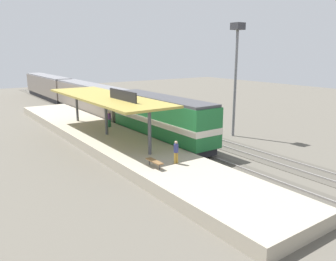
% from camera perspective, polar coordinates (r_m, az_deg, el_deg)
% --- Properties ---
extents(ground_plane, '(120.00, 120.00, 0.00)m').
position_cam_1_polar(ground_plane, '(37.08, -1.00, -0.57)').
color(ground_plane, '#5B564C').
extents(track_near, '(3.20, 110.00, 0.16)m').
position_cam_1_polar(track_near, '(36.03, -3.64, -0.96)').
color(track_near, '#4E4941').
rests_on(track_near, ground).
extents(track_far, '(3.20, 110.00, 0.16)m').
position_cam_1_polar(track_far, '(38.55, 2.20, 0.01)').
color(track_far, '#4E4941').
rests_on(track_far, ground).
extents(platform, '(6.00, 44.00, 0.90)m').
position_cam_1_polar(platform, '(33.84, -10.30, -1.37)').
color(platform, '#A89E89').
rests_on(platform, ground).
extents(station_canopy, '(5.20, 18.00, 4.70)m').
position_cam_1_polar(station_canopy, '(32.96, -10.53, 5.47)').
color(station_canopy, '#47474C').
rests_on(station_canopy, platform).
extents(platform_bench, '(0.44, 1.70, 0.50)m').
position_cam_1_polar(platform_bench, '(23.78, -2.32, -5.27)').
color(platform_bench, '#333338').
rests_on(platform_bench, platform).
extents(locomotive, '(2.93, 14.43, 4.44)m').
position_cam_1_polar(locomotive, '(33.25, -1.23, 2.05)').
color(locomotive, '#28282D').
rests_on(locomotive, track_near).
extents(passenger_carriage_front, '(2.90, 20.00, 4.24)m').
position_cam_1_polar(passenger_carriage_front, '(49.05, -13.09, 5.27)').
color(passenger_carriage_front, '#28282D').
rests_on(passenger_carriage_front, track_near).
extents(passenger_carriage_rear, '(2.90, 20.00, 4.24)m').
position_cam_1_polar(passenger_carriage_rear, '(68.65, -19.74, 7.06)').
color(passenger_carriage_rear, '#28282D').
rests_on(passenger_carriage_rear, track_near).
extents(light_mast, '(1.10, 1.10, 11.70)m').
position_cam_1_polar(light_mast, '(35.86, 11.56, 12.25)').
color(light_mast, slate).
rests_on(light_mast, ground).
extents(person_waiting, '(0.34, 0.34, 1.71)m').
position_cam_1_polar(person_waiting, '(24.43, 1.37, -3.49)').
color(person_waiting, olive).
rests_on(person_waiting, platform).
extents(person_walking, '(0.34, 0.34, 1.71)m').
position_cam_1_polar(person_walking, '(36.77, -9.94, 2.06)').
color(person_walking, '#23603D').
rests_on(person_walking, platform).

